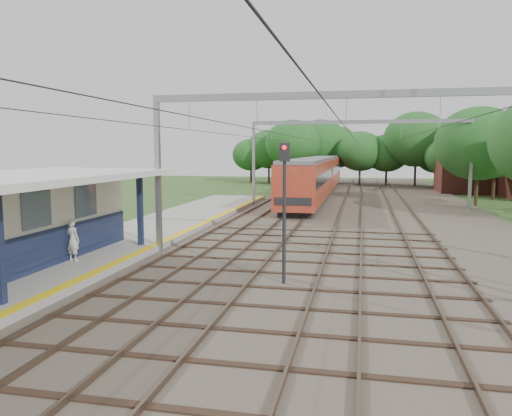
# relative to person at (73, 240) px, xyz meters

# --- Properties ---
(ballast_bed) EXTENTS (18.00, 90.00, 0.10)m
(ballast_bed) POSITION_rel_person_xyz_m (11.01, 18.67, -1.12)
(ballast_bed) COLOR #473D33
(ballast_bed) RESTS_ON ground
(platform) EXTENTS (5.00, 52.00, 0.35)m
(platform) POSITION_rel_person_xyz_m (-0.49, 2.67, -1.00)
(platform) COLOR gray
(platform) RESTS_ON ground
(yellow_stripe) EXTENTS (0.45, 52.00, 0.01)m
(yellow_stripe) POSITION_rel_person_xyz_m (1.76, 2.67, -0.82)
(yellow_stripe) COLOR yellow
(yellow_stripe) RESTS_ON platform
(rail_tracks) EXTENTS (11.80, 88.00, 0.15)m
(rail_tracks) POSITION_rel_person_xyz_m (8.51, 18.67, -1.00)
(rail_tracks) COLOR brown
(rail_tracks) RESTS_ON ballast_bed
(catenary_system) EXTENTS (17.22, 88.00, 7.00)m
(catenary_system) POSITION_rel_person_xyz_m (10.40, 13.95, 4.34)
(catenary_system) COLOR gray
(catenary_system) RESTS_ON ground
(tree_band) EXTENTS (31.72, 30.88, 8.82)m
(tree_band) POSITION_rel_person_xyz_m (10.85, 45.79, 3.75)
(tree_band) COLOR #382619
(tree_band) RESTS_ON ground
(house_far) EXTENTS (8.00, 6.12, 8.66)m
(house_far) POSITION_rel_person_xyz_m (23.01, 40.67, 2.06)
(house_far) COLOR brown
(house_far) RESTS_ON ground
(person) EXTENTS (0.68, 0.54, 1.64)m
(person) POSITION_rel_person_xyz_m (0.00, 0.00, 0.00)
(person) COLOR beige
(person) RESTS_ON platform
(train) EXTENTS (2.91, 36.17, 3.82)m
(train) POSITION_rel_person_xyz_m (6.51, 33.07, 0.96)
(train) COLOR black
(train) RESTS_ON ballast_bed
(signal_post) EXTENTS (0.34, 0.28, 4.87)m
(signal_post) POSITION_rel_person_xyz_m (8.36, -0.64, 2.02)
(signal_post) COLOR black
(signal_post) RESTS_ON ground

